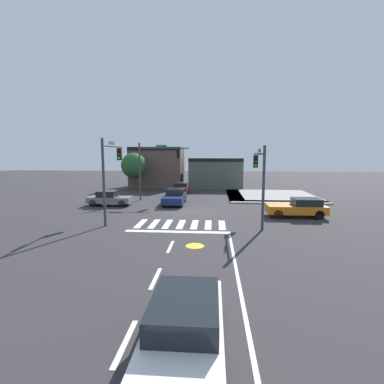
{
  "coord_description": "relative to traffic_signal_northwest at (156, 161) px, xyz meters",
  "views": [
    {
      "loc": [
        2.3,
        -24.4,
        4.95
      ],
      "look_at": [
        0.43,
        0.13,
        1.71
      ],
      "focal_mm": 27.03,
      "sensor_mm": 36.0,
      "label": 1
    }
  ],
  "objects": [
    {
      "name": "traffic_signal_southeast",
      "position": [
        9.25,
        -9.87,
        -0.44
      ],
      "size": [
        0.32,
        4.7,
        5.5
      ],
      "rotation": [
        0.0,
        0.0,
        1.57
      ],
      "color": "#383A3D",
      "rests_on": "ground_plane"
    },
    {
      "name": "traffic_signal_northwest",
      "position": [
        0.0,
        0.0,
        0.0
      ],
      "size": [
        5.33,
        0.32,
        6.13
      ],
      "color": "#383A3D",
      "rests_on": "ground_plane"
    },
    {
      "name": "car_orange",
      "position": [
        12.74,
        -7.29,
        -3.41
      ],
      "size": [
        4.5,
        1.94,
        1.5
      ],
      "rotation": [
        0.0,
        0.0,
        3.14
      ],
      "color": "orange",
      "rests_on": "ground_plane"
    },
    {
      "name": "car_gray",
      "position": [
        -3.98,
        -3.41,
        -3.46
      ],
      "size": [
        4.13,
        1.78,
        1.44
      ],
      "color": "slate",
      "rests_on": "ground_plane"
    },
    {
      "name": "storefront_row",
      "position": [
        1.65,
        13.17,
        -1.55
      ],
      "size": [
        16.38,
        6.74,
        5.95
      ],
      "color": "brown",
      "rests_on": "ground_plane"
    },
    {
      "name": "car_maroon",
      "position": [
        2.01,
        4.87,
        -3.43
      ],
      "size": [
        1.76,
        4.62,
        1.48
      ],
      "rotation": [
        0.0,
        0.0,
        -1.57
      ],
      "color": "maroon",
      "rests_on": "ground_plane"
    },
    {
      "name": "car_white",
      "position": [
        5.4,
        -23.82,
        -3.41
      ],
      "size": [
        1.85,
        4.71,
        1.51
      ],
      "rotation": [
        0.0,
        0.0,
        1.57
      ],
      "color": "white",
      "rests_on": "ground_plane"
    },
    {
      "name": "car_navy",
      "position": [
        2.22,
        -2.04,
        -3.43
      ],
      "size": [
        1.92,
        4.69,
        1.47
      ],
      "rotation": [
        0.0,
        0.0,
        -1.57
      ],
      "color": "#141E4C",
      "rests_on": "ground_plane"
    },
    {
      "name": "ground_plane",
      "position": [
        3.77,
        -5.89,
        -4.17
      ],
      "size": [
        120.0,
        120.0,
        0.0
      ],
      "primitive_type": "plane",
      "color": "#302D30"
    },
    {
      "name": "traffic_signal_southwest",
      "position": [
        -1.38,
        -9.84,
        -0.1
      ],
      "size": [
        0.32,
        4.14,
        6.01
      ],
      "rotation": [
        0.0,
        0.0,
        1.57
      ],
      "color": "#383A3D",
      "rests_on": "ground_plane"
    },
    {
      "name": "lane_markings",
      "position": [
        4.93,
        -17.31,
        -4.17
      ],
      "size": [
        6.8,
        18.75,
        0.01
      ],
      "color": "white",
      "rests_on": "ground_plane"
    },
    {
      "name": "crosswalk_near",
      "position": [
        3.77,
        -10.39,
        -4.17
      ],
      "size": [
        6.25,
        2.71,
        0.01
      ],
      "color": "silver",
      "rests_on": "ground_plane"
    },
    {
      "name": "roadside_tree",
      "position": [
        -4.73,
        8.11,
        -0.79
      ],
      "size": [
        3.42,
        3.42,
        5.11
      ],
      "color": "#4C3823",
      "rests_on": "ground_plane"
    },
    {
      "name": "curb_corner_northeast",
      "position": [
        12.26,
        3.53,
        -4.1
      ],
      "size": [
        10.0,
        10.6,
        0.15
      ],
      "color": "gray",
      "rests_on": "ground_plane"
    },
    {
      "name": "bike_detector_marking",
      "position": [
        5.08,
        -15.17,
        -4.17
      ],
      "size": [
        1.02,
        1.02,
        0.01
      ],
      "color": "yellow",
      "rests_on": "ground_plane"
    }
  ]
}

